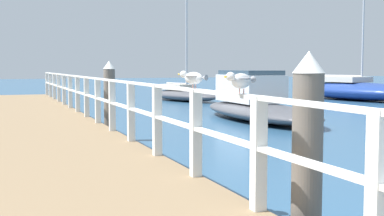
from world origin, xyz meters
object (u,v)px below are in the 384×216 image
(seagull_foreground, at_px, (241,80))
(dock_piling_near, at_px, (307,159))
(boat_2, at_px, (183,94))
(dock_piling_far, at_px, (110,101))
(boat_1, at_px, (256,103))
(boat_0, at_px, (354,90))
(seagull_background, at_px, (193,77))

(seagull_foreground, bearing_deg, dock_piling_near, -175.17)
(seagull_foreground, relative_size, boat_2, 0.07)
(dock_piling_far, distance_m, boat_1, 6.66)
(boat_1, bearing_deg, boat_0, 37.43)
(dock_piling_far, xyz_separation_m, boat_0, (16.00, 10.77, -0.46))
(dock_piling_near, distance_m, seagull_background, 2.05)
(boat_1, relative_size, boat_2, 1.08)
(dock_piling_near, relative_size, seagull_foreground, 4.52)
(dock_piling_near, bearing_deg, boat_1, 63.84)
(seagull_background, bearing_deg, boat_0, 22.65)
(seagull_foreground, xyz_separation_m, boat_2, (7.19, 21.35, -1.35))
(dock_piling_far, height_order, seagull_foreground, dock_piling_far)
(boat_0, bearing_deg, seagull_background, 36.66)
(dock_piling_near, distance_m, seagull_foreground, 1.00)
(dock_piling_near, bearing_deg, dock_piling_far, 90.00)
(dock_piling_far, distance_m, boat_0, 19.30)
(seagull_foreground, xyz_separation_m, seagull_background, (0.00, 1.29, 0.00))
(dock_piling_far, bearing_deg, boat_1, 29.03)
(seagull_background, relative_size, boat_1, 0.06)
(seagull_foreground, distance_m, seagull_background, 1.29)
(boat_0, bearing_deg, boat_2, -25.78)
(seagull_background, bearing_deg, dock_piling_far, 62.51)
(seagull_foreground, bearing_deg, dock_piling_far, -31.42)
(dock_piling_far, relative_size, seagull_background, 4.39)
(dock_piling_near, relative_size, seagull_background, 4.39)
(dock_piling_near, height_order, boat_1, dock_piling_near)
(seagull_foreground, bearing_deg, boat_1, -57.52)
(dock_piling_far, relative_size, boat_2, 0.30)
(boat_1, bearing_deg, boat_2, 85.31)
(dock_piling_far, xyz_separation_m, boat_2, (6.80, 13.34, -0.64))
(dock_piling_near, bearing_deg, boat_2, 72.78)
(dock_piling_near, bearing_deg, boat_0, 50.45)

